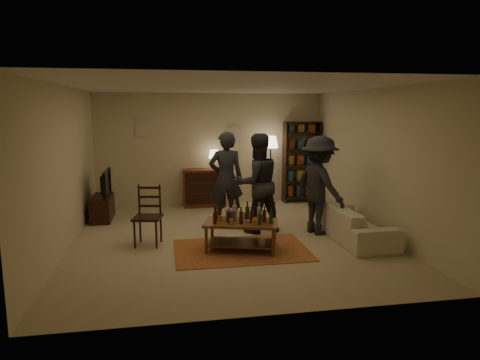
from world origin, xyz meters
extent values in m
plane|color=#C6B793|center=(0.00, 0.00, 0.00)|extent=(6.00, 6.00, 0.00)
plane|color=beige|center=(0.00, 3.00, 1.35)|extent=(5.50, 0.00, 5.50)
plane|color=beige|center=(-2.75, 0.00, 1.35)|extent=(0.00, 6.00, 6.00)
plane|color=beige|center=(2.75, 0.00, 1.35)|extent=(0.00, 6.00, 6.00)
plane|color=beige|center=(0.00, -3.00, 1.35)|extent=(5.50, 0.00, 5.50)
plane|color=white|center=(0.00, 0.00, 2.70)|extent=(6.00, 6.00, 0.00)
cube|color=beige|center=(-1.60, 2.98, 1.90)|extent=(0.35, 0.03, 0.45)
cube|color=beige|center=(0.60, 2.98, 1.70)|extent=(0.30, 0.03, 0.40)
cube|color=brown|center=(0.09, -0.71, 0.01)|extent=(2.20, 1.50, 0.01)
cube|color=brown|center=(0.09, -0.71, 0.47)|extent=(1.33, 0.97, 0.04)
cube|color=brown|center=(0.09, -0.71, 0.13)|extent=(1.21, 0.84, 0.02)
cylinder|color=brown|center=(-0.50, -0.81, 0.22)|extent=(0.05, 0.05, 0.45)
cylinder|color=brown|center=(0.53, -1.11, 0.22)|extent=(0.05, 0.05, 0.45)
cylinder|color=brown|center=(-0.35, -0.30, 0.22)|extent=(0.05, 0.05, 0.45)
cylinder|color=brown|center=(0.68, -0.60, 0.22)|extent=(0.05, 0.05, 0.45)
cylinder|color=#C5672D|center=(-0.25, -0.62, 0.54)|extent=(0.07, 0.07, 0.10)
cylinder|color=#C5672D|center=(-0.09, -0.84, 0.53)|extent=(0.07, 0.07, 0.09)
cylinder|color=#C5672D|center=(0.19, -0.53, 0.54)|extent=(0.07, 0.07, 0.11)
cylinder|color=#C5672D|center=(0.26, -0.94, 0.53)|extent=(0.07, 0.07, 0.09)
cylinder|color=#C5672D|center=(0.48, -0.65, 0.54)|extent=(0.07, 0.07, 0.10)
cube|color=#713490|center=(-0.08, -0.64, 0.58)|extent=(0.14, 0.09, 0.18)
cylinder|color=gray|center=(0.20, -0.76, 0.50)|extent=(0.12, 0.12, 0.02)
cube|color=black|center=(-1.44, -0.15, 0.49)|extent=(0.54, 0.54, 0.04)
cylinder|color=black|center=(-1.66, -0.29, 0.24)|extent=(0.04, 0.04, 0.47)
cylinder|color=black|center=(-1.30, -0.37, 0.24)|extent=(0.04, 0.04, 0.47)
cylinder|color=black|center=(-1.58, 0.07, 0.24)|extent=(0.04, 0.04, 0.47)
cylinder|color=black|center=(-1.22, -0.01, 0.24)|extent=(0.04, 0.04, 0.47)
cube|color=black|center=(-1.40, 0.03, 0.78)|extent=(0.37, 0.10, 0.54)
cube|color=black|center=(-2.45, 1.80, 0.25)|extent=(0.40, 1.00, 0.50)
imported|color=black|center=(-2.43, 1.80, 0.78)|extent=(0.13, 0.97, 0.56)
cube|color=maroon|center=(-0.20, 2.72, 0.45)|extent=(1.00, 0.48, 0.90)
cube|color=black|center=(-0.20, 2.47, 0.22)|extent=(0.92, 0.02, 0.22)
cube|color=black|center=(-0.20, 2.47, 0.48)|extent=(0.92, 0.02, 0.22)
cube|color=black|center=(-0.20, 2.47, 0.74)|extent=(0.92, 0.02, 0.22)
cylinder|color=black|center=(0.05, 2.72, 0.92)|extent=(0.12, 0.12, 0.04)
cylinder|color=black|center=(0.05, 2.72, 1.05)|extent=(0.02, 0.02, 0.22)
cone|color=#FFE5B2|center=(0.05, 2.72, 1.26)|extent=(0.26, 0.26, 0.20)
cube|color=black|center=(1.82, 2.78, 1.00)|extent=(0.04, 0.34, 2.00)
cube|color=black|center=(2.68, 2.78, 1.00)|extent=(0.04, 0.34, 2.00)
cube|color=black|center=(2.25, 2.78, 0.15)|extent=(0.90, 0.34, 0.03)
cube|color=black|center=(2.25, 2.78, 0.55)|extent=(0.90, 0.34, 0.03)
cube|color=black|center=(2.25, 2.78, 0.95)|extent=(0.90, 0.34, 0.03)
cube|color=black|center=(2.25, 2.78, 1.35)|extent=(0.90, 0.34, 0.03)
cube|color=black|center=(2.25, 2.78, 1.75)|extent=(0.90, 0.34, 0.03)
cube|color=black|center=(2.25, 2.78, 2.00)|extent=(0.90, 0.34, 0.03)
cube|color=brown|center=(1.95, 2.78, 0.29)|extent=(0.12, 0.22, 0.26)
cube|color=#234F69|center=(2.20, 2.78, 0.29)|extent=(0.15, 0.22, 0.26)
cube|color=olive|center=(2.47, 2.78, 0.29)|extent=(0.18, 0.22, 0.26)
cube|color=#234F69|center=(1.95, 2.78, 0.69)|extent=(0.12, 0.22, 0.24)
cube|color=olive|center=(2.20, 2.78, 0.69)|extent=(0.15, 0.22, 0.24)
cube|color=brown|center=(2.47, 2.78, 0.69)|extent=(0.18, 0.22, 0.24)
cube|color=olive|center=(1.95, 2.78, 1.07)|extent=(0.12, 0.22, 0.22)
cube|color=brown|center=(2.20, 2.78, 1.07)|extent=(0.15, 0.22, 0.22)
cube|color=#234F69|center=(2.47, 2.78, 1.07)|extent=(0.18, 0.22, 0.22)
cube|color=brown|center=(1.95, 2.78, 1.47)|extent=(0.12, 0.22, 0.20)
cube|color=#234F69|center=(2.20, 2.78, 1.47)|extent=(0.15, 0.22, 0.20)
cube|color=olive|center=(2.47, 2.78, 1.47)|extent=(0.18, 0.22, 0.20)
cube|color=#234F69|center=(1.95, 2.78, 1.85)|extent=(0.12, 0.22, 0.18)
cube|color=olive|center=(2.20, 2.78, 1.85)|extent=(0.15, 0.22, 0.18)
cube|color=brown|center=(2.47, 2.78, 1.85)|extent=(0.18, 0.22, 0.18)
cylinder|color=black|center=(1.42, 2.65, 0.01)|extent=(0.28, 0.28, 0.03)
cylinder|color=black|center=(1.42, 2.65, 0.74)|extent=(0.03, 0.03, 1.48)
cone|color=#FFE5B2|center=(1.42, 2.65, 1.53)|extent=(0.36, 0.36, 0.28)
imported|color=beige|center=(2.20, -0.40, 0.30)|extent=(0.81, 2.08, 0.61)
imported|color=#26272E|center=(0.08, 0.96, 0.94)|extent=(0.70, 0.46, 1.89)
imported|color=#27272F|center=(0.58, 0.34, 0.94)|extent=(1.05, 0.89, 1.88)
imported|color=#232229|center=(1.70, 0.03, 0.92)|extent=(1.06, 1.35, 1.83)
camera|label=1|loc=(-1.12, -7.41, 2.31)|focal=32.00mm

